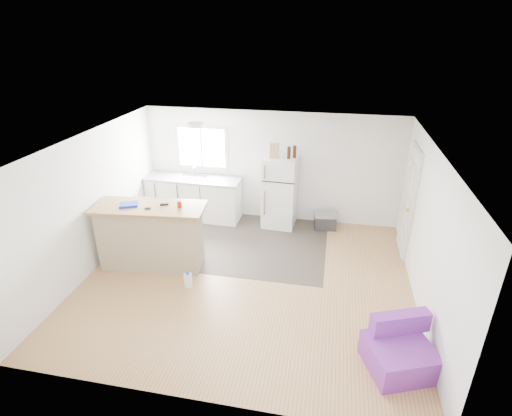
{
  "coord_description": "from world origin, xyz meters",
  "views": [
    {
      "loc": [
        1.27,
        -5.6,
        4.02
      ],
      "look_at": [
        0.02,
        0.7,
        1.04
      ],
      "focal_mm": 28.0,
      "sensor_mm": 36.0,
      "label": 1
    }
  ],
  "objects_px": {
    "purple_seat": "(399,351)",
    "cardboard_box": "(274,151)",
    "refrigerator": "(280,192)",
    "bottle_left": "(289,153)",
    "red_cup": "(179,204)",
    "kitchen_cabinets": "(194,197)",
    "peninsula": "(151,236)",
    "mop": "(136,255)",
    "blue_tray": "(129,205)",
    "cleaner_jug": "(188,280)",
    "cooler": "(325,221)",
    "bottle_right": "(295,152)"
  },
  "relations": [
    {
      "from": "purple_seat",
      "to": "red_cup",
      "type": "relative_size",
      "value": 8.28
    },
    {
      "from": "purple_seat",
      "to": "mop",
      "type": "xyz_separation_m",
      "value": [
        -4.36,
        1.49,
        -0.0
      ]
    },
    {
      "from": "bottle_left",
      "to": "refrigerator",
      "type": "bearing_deg",
      "value": 156.15
    },
    {
      "from": "kitchen_cabinets",
      "to": "bottle_left",
      "type": "xyz_separation_m",
      "value": [
        2.1,
        -0.09,
        1.18
      ]
    },
    {
      "from": "purple_seat",
      "to": "cardboard_box",
      "type": "relative_size",
      "value": 3.31
    },
    {
      "from": "kitchen_cabinets",
      "to": "purple_seat",
      "type": "relative_size",
      "value": 2.15
    },
    {
      "from": "red_cup",
      "to": "bottle_left",
      "type": "relative_size",
      "value": 0.48
    },
    {
      "from": "mop",
      "to": "peninsula",
      "type": "bearing_deg",
      "value": 37.02
    },
    {
      "from": "peninsula",
      "to": "bottle_right",
      "type": "xyz_separation_m",
      "value": [
        2.29,
        2.05,
        1.07
      ]
    },
    {
      "from": "mop",
      "to": "red_cup",
      "type": "distance_m",
      "value": 1.32
    },
    {
      "from": "purple_seat",
      "to": "red_cup",
      "type": "bearing_deg",
      "value": 133.15
    },
    {
      "from": "mop",
      "to": "blue_tray",
      "type": "height_order",
      "value": "blue_tray"
    },
    {
      "from": "mop",
      "to": "red_cup",
      "type": "xyz_separation_m",
      "value": [
        0.84,
        0.18,
        1.0
      ]
    },
    {
      "from": "cooler",
      "to": "refrigerator",
      "type": "bearing_deg",
      "value": 172.58
    },
    {
      "from": "mop",
      "to": "cardboard_box",
      "type": "bearing_deg",
      "value": 56.37
    },
    {
      "from": "mop",
      "to": "bottle_left",
      "type": "distance_m",
      "value": 3.53
    },
    {
      "from": "cooler",
      "to": "mop",
      "type": "bearing_deg",
      "value": -154.38
    },
    {
      "from": "refrigerator",
      "to": "purple_seat",
      "type": "bearing_deg",
      "value": -57.48
    },
    {
      "from": "red_cup",
      "to": "cardboard_box",
      "type": "height_order",
      "value": "cardboard_box"
    },
    {
      "from": "peninsula",
      "to": "cleaner_jug",
      "type": "xyz_separation_m",
      "value": [
        0.85,
        -0.54,
        -0.47
      ]
    },
    {
      "from": "red_cup",
      "to": "bottle_right",
      "type": "distance_m",
      "value": 2.67
    },
    {
      "from": "cooler",
      "to": "bottle_left",
      "type": "distance_m",
      "value": 1.7
    },
    {
      "from": "kitchen_cabinets",
      "to": "peninsula",
      "type": "relative_size",
      "value": 1.08
    },
    {
      "from": "blue_tray",
      "to": "cooler",
      "type": "bearing_deg",
      "value": 32.04
    },
    {
      "from": "kitchen_cabinets",
      "to": "purple_seat",
      "type": "distance_m",
      "value": 5.43
    },
    {
      "from": "refrigerator",
      "to": "cardboard_box",
      "type": "distance_m",
      "value": 0.93
    },
    {
      "from": "blue_tray",
      "to": "cardboard_box",
      "type": "distance_m",
      "value": 3.03
    },
    {
      "from": "refrigerator",
      "to": "purple_seat",
      "type": "xyz_separation_m",
      "value": [
        2.07,
        -3.65,
        -0.54
      ]
    },
    {
      "from": "red_cup",
      "to": "cardboard_box",
      "type": "bearing_deg",
      "value": 55.43
    },
    {
      "from": "kitchen_cabinets",
      "to": "cooler",
      "type": "xyz_separation_m",
      "value": [
        2.93,
        -0.0,
        -0.3
      ]
    },
    {
      "from": "blue_tray",
      "to": "bottle_left",
      "type": "height_order",
      "value": "bottle_left"
    },
    {
      "from": "kitchen_cabinets",
      "to": "bottle_left",
      "type": "relative_size",
      "value": 8.54
    },
    {
      "from": "cardboard_box",
      "to": "bottle_left",
      "type": "xyz_separation_m",
      "value": [
        0.3,
        -0.01,
        -0.02
      ]
    },
    {
      "from": "peninsula",
      "to": "purple_seat",
      "type": "height_order",
      "value": "peninsula"
    },
    {
      "from": "peninsula",
      "to": "blue_tray",
      "type": "relative_size",
      "value": 6.59
    },
    {
      "from": "purple_seat",
      "to": "peninsula",
      "type": "bearing_deg",
      "value": 136.94
    },
    {
      "from": "red_cup",
      "to": "bottle_left",
      "type": "height_order",
      "value": "bottle_left"
    },
    {
      "from": "mop",
      "to": "cardboard_box",
      "type": "height_order",
      "value": "cardboard_box"
    },
    {
      "from": "peninsula",
      "to": "bottle_right",
      "type": "bearing_deg",
      "value": 36.25
    },
    {
      "from": "cleaner_jug",
      "to": "cardboard_box",
      "type": "bearing_deg",
      "value": 46.34
    },
    {
      "from": "cardboard_box",
      "to": "bottle_left",
      "type": "relative_size",
      "value": 1.2
    },
    {
      "from": "cleaner_jug",
      "to": "bottle_right",
      "type": "height_order",
      "value": "bottle_right"
    },
    {
      "from": "refrigerator",
      "to": "bottle_left",
      "type": "relative_size",
      "value": 6.16
    },
    {
      "from": "mop",
      "to": "blue_tray",
      "type": "distance_m",
      "value": 0.97
    },
    {
      "from": "cleaner_jug",
      "to": "cardboard_box",
      "type": "height_order",
      "value": "cardboard_box"
    },
    {
      "from": "kitchen_cabinets",
      "to": "bottle_right",
      "type": "height_order",
      "value": "bottle_right"
    },
    {
      "from": "cleaner_jug",
      "to": "refrigerator",
      "type": "bearing_deg",
      "value": 44.46
    },
    {
      "from": "cardboard_box",
      "to": "kitchen_cabinets",
      "type": "bearing_deg",
      "value": 177.69
    },
    {
      "from": "kitchen_cabinets",
      "to": "bottle_left",
      "type": "height_order",
      "value": "bottle_left"
    },
    {
      "from": "cooler",
      "to": "red_cup",
      "type": "distance_m",
      "value": 3.32
    }
  ]
}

